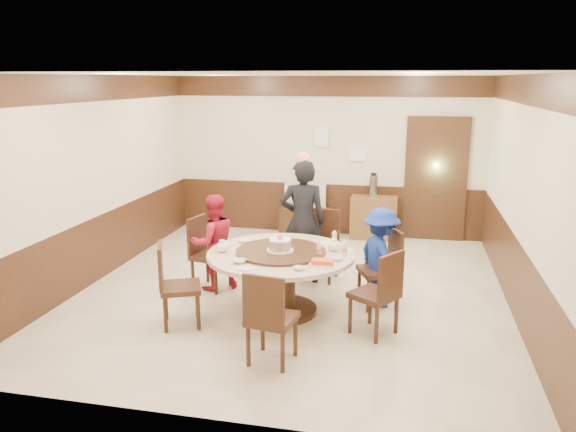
% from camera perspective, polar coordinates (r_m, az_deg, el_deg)
% --- Properties ---
extents(room, '(6.00, 6.04, 2.84)m').
position_cam_1_polar(room, '(7.24, 0.55, 0.45)').
color(room, beige).
rests_on(room, ground).
extents(banquet_table, '(1.75, 1.75, 0.78)m').
position_cam_1_polar(banquet_table, '(6.71, -0.73, -5.50)').
color(banquet_table, '#381F11').
rests_on(banquet_table, ground).
extents(chair_0, '(0.58, 0.58, 0.97)m').
position_cam_1_polar(chair_0, '(7.06, 9.30, -6.66)').
color(chair_0, '#381F11').
rests_on(chair_0, ground).
extents(chair_1, '(0.50, 0.50, 0.97)m').
position_cam_1_polar(chair_1, '(7.90, 3.39, -4.26)').
color(chair_1, '#381F11').
rests_on(chair_1, ground).
extents(chair_2, '(0.53, 0.53, 0.97)m').
position_cam_1_polar(chair_2, '(7.62, -7.94, -5.07)').
color(chair_2, '#381F11').
rests_on(chair_2, ground).
extents(chair_3, '(0.58, 0.58, 0.97)m').
position_cam_1_polar(chair_3, '(6.56, -10.99, -8.35)').
color(chair_3, '#381F11').
rests_on(chair_3, ground).
extents(chair_4, '(0.50, 0.51, 0.97)m').
position_cam_1_polar(chair_4, '(5.65, -1.71, -11.85)').
color(chair_4, '#381F11').
rests_on(chair_4, ground).
extents(chair_5, '(0.61, 0.61, 0.97)m').
position_cam_1_polar(chair_5, '(6.30, 8.86, -9.21)').
color(chair_5, '#381F11').
rests_on(chair_5, ground).
extents(person_standing, '(0.68, 0.51, 1.71)m').
position_cam_1_polar(person_standing, '(7.66, 1.52, -0.54)').
color(person_standing, black).
rests_on(person_standing, ground).
extents(person_red, '(0.79, 0.77, 1.29)m').
position_cam_1_polar(person_red, '(7.49, -7.56, -2.66)').
color(person_red, '#B1172E').
rests_on(person_red, ground).
extents(person_blue, '(0.82, 0.92, 1.24)m').
position_cam_1_polar(person_blue, '(6.97, 9.40, -4.18)').
color(person_blue, navy).
rests_on(person_blue, ground).
extents(birthday_cake, '(0.32, 0.32, 0.21)m').
position_cam_1_polar(birthday_cake, '(6.59, -0.81, -2.94)').
color(birthday_cake, white).
rests_on(birthday_cake, banquet_table).
extents(teapot_left, '(0.17, 0.15, 0.13)m').
position_cam_1_polar(teapot_left, '(6.70, -6.70, -3.15)').
color(teapot_left, white).
rests_on(teapot_left, banquet_table).
extents(teapot_right, '(0.17, 0.15, 0.13)m').
position_cam_1_polar(teapot_right, '(6.72, 4.70, -3.04)').
color(teapot_right, white).
rests_on(teapot_right, banquet_table).
extents(bowl_0, '(0.15, 0.15, 0.04)m').
position_cam_1_polar(bowl_0, '(7.07, -4.42, -2.52)').
color(bowl_0, white).
rests_on(bowl_0, banquet_table).
extents(bowl_1, '(0.12, 0.12, 0.04)m').
position_cam_1_polar(bowl_1, '(6.05, 1.10, -5.33)').
color(bowl_1, white).
rests_on(bowl_1, banquet_table).
extents(bowl_2, '(0.15, 0.15, 0.04)m').
position_cam_1_polar(bowl_2, '(6.30, -4.95, -4.60)').
color(bowl_2, white).
rests_on(bowl_2, banquet_table).
extents(bowl_3, '(0.15, 0.15, 0.05)m').
position_cam_1_polar(bowl_3, '(6.38, 4.94, -4.31)').
color(bowl_3, white).
rests_on(bowl_3, banquet_table).
extents(bowl_4, '(0.16, 0.16, 0.04)m').
position_cam_1_polar(bowl_4, '(6.93, -6.45, -2.89)').
color(bowl_4, white).
rests_on(bowl_4, banquet_table).
extents(saucer_near, '(0.18, 0.18, 0.01)m').
position_cam_1_polar(saucer_near, '(6.10, -4.41, -5.32)').
color(saucer_near, white).
rests_on(saucer_near, banquet_table).
extents(saucer_far, '(0.18, 0.18, 0.01)m').
position_cam_1_polar(saucer_far, '(7.03, 3.76, -2.72)').
color(saucer_far, white).
rests_on(saucer_far, banquet_table).
extents(shrimp_platter, '(0.30, 0.20, 0.06)m').
position_cam_1_polar(shrimp_platter, '(6.21, 3.55, -4.76)').
color(shrimp_platter, white).
rests_on(shrimp_platter, banquet_table).
extents(bottle_0, '(0.06, 0.06, 0.16)m').
position_cam_1_polar(bottle_0, '(6.51, 3.18, -3.39)').
color(bottle_0, white).
rests_on(bottle_0, banquet_table).
extents(bottle_1, '(0.06, 0.06, 0.16)m').
position_cam_1_polar(bottle_1, '(6.53, 5.75, -3.37)').
color(bottle_1, white).
rests_on(bottle_1, banquet_table).
extents(bottle_2, '(0.06, 0.06, 0.16)m').
position_cam_1_polar(bottle_2, '(6.95, 4.73, -2.31)').
color(bottle_2, white).
rests_on(bottle_2, banquet_table).
extents(tv_stand, '(0.85, 0.45, 0.50)m').
position_cam_1_polar(tv_stand, '(10.12, 1.69, -0.53)').
color(tv_stand, '#381F11').
rests_on(tv_stand, ground).
extents(television, '(0.75, 0.16, 0.43)m').
position_cam_1_polar(television, '(10.01, 1.71, 2.04)').
color(television, gray).
rests_on(television, tv_stand).
extents(side_cabinet, '(0.80, 0.40, 0.75)m').
position_cam_1_polar(side_cabinet, '(9.97, 8.69, -0.16)').
color(side_cabinet, brown).
rests_on(side_cabinet, ground).
extents(thermos, '(0.15, 0.15, 0.38)m').
position_cam_1_polar(thermos, '(9.85, 8.67, 3.04)').
color(thermos, silver).
rests_on(thermos, side_cabinet).
extents(notice_left, '(0.25, 0.00, 0.35)m').
position_cam_1_polar(notice_left, '(10.01, 3.40, 8.03)').
color(notice_left, white).
rests_on(notice_left, room).
extents(notice_right, '(0.30, 0.00, 0.22)m').
position_cam_1_polar(notice_right, '(9.97, 7.08, 6.18)').
color(notice_right, white).
rests_on(notice_right, room).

